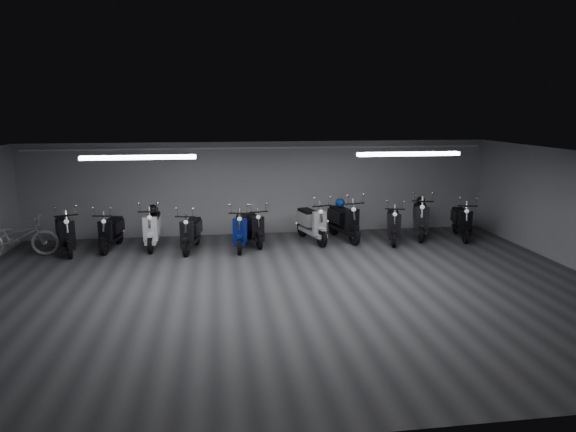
{
  "coord_description": "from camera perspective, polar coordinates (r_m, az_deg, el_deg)",
  "views": [
    {
      "loc": [
        -1.37,
        -10.11,
        3.75
      ],
      "look_at": [
        0.42,
        2.5,
        1.05
      ],
      "focal_mm": 31.56,
      "sensor_mm": 36.0,
      "label": 1
    }
  ],
  "objects": [
    {
      "name": "scooter_9",
      "position": [
        15.45,
        14.72,
        0.37
      ],
      "size": [
        1.29,
        2.12,
        1.49
      ],
      "primitive_type": null,
      "rotation": [
        0.0,
        0.0,
        -0.34
      ],
      "color": "black",
      "rests_on": "floor"
    },
    {
      "name": "helmet_1",
      "position": [
        15.67,
        14.72,
        1.67
      ],
      "size": [
        0.26,
        0.26,
        0.26
      ],
      "primitive_type": "sphere",
      "color": "black",
      "rests_on": "scooter_9"
    },
    {
      "name": "ceiling",
      "position": [
        10.24,
        -0.37,
        6.68
      ],
      "size": [
        14.0,
        10.0,
        0.01
      ],
      "primitive_type": "cube",
      "color": "gray",
      "rests_on": "ground"
    },
    {
      "name": "scooter_2",
      "position": [
        14.32,
        -15.03,
        -0.73
      ],
      "size": [
        0.63,
        1.88,
        1.4
      ],
      "primitive_type": null,
      "rotation": [
        0.0,
        0.0,
        -0.0
      ],
      "color": "white",
      "rests_on": "floor"
    },
    {
      "name": "scooter_4",
      "position": [
        13.81,
        -5.3,
        -0.9
      ],
      "size": [
        0.84,
        1.91,
        1.37
      ],
      "primitive_type": null,
      "rotation": [
        0.0,
        0.0,
        -0.13
      ],
      "color": "navy",
      "rests_on": "floor"
    },
    {
      "name": "scooter_6",
      "position": [
        14.47,
        2.7,
        -0.14
      ],
      "size": [
        1.12,
        2.03,
        1.43
      ],
      "primitive_type": null,
      "rotation": [
        0.0,
        0.0,
        0.26
      ],
      "color": "#B0B0B4",
      "rests_on": "floor"
    },
    {
      "name": "back_wall",
      "position": [
        15.35,
        -2.88,
        3.15
      ],
      "size": [
        14.0,
        0.01,
        2.8
      ],
      "primitive_type": "cube",
      "color": "gray",
      "rests_on": "ground"
    },
    {
      "name": "floor",
      "position": [
        10.87,
        -0.35,
        -8.24
      ],
      "size": [
        14.0,
        10.0,
        0.01
      ],
      "primitive_type": "cube",
      "color": "#37373A",
      "rests_on": "ground"
    },
    {
      "name": "helmet_0",
      "position": [
        14.52,
        -14.98,
        0.7
      ],
      "size": [
        0.29,
        0.29,
        0.29
      ],
      "primitive_type": "sphere",
      "color": "black",
      "rests_on": "scooter_2"
    },
    {
      "name": "fluor_strip_left",
      "position": [
        11.27,
        -16.48,
        6.34
      ],
      "size": [
        2.4,
        0.18,
        0.08
      ],
      "primitive_type": "cube",
      "color": "white",
      "rests_on": "ceiling"
    },
    {
      "name": "scooter_0",
      "position": [
        14.54,
        -23.85,
        -1.18
      ],
      "size": [
        1.27,
        1.98,
        1.4
      ],
      "primitive_type": null,
      "rotation": [
        0.0,
        0.0,
        0.38
      ],
      "color": "black",
      "rests_on": "floor"
    },
    {
      "name": "front_wall",
      "position": [
        5.78,
        6.5,
        -12.09
      ],
      "size": [
        14.0,
        0.01,
        2.8
      ],
      "primitive_type": "cube",
      "color": "gray",
      "rests_on": "ground"
    },
    {
      "name": "scooter_3",
      "position": [
        13.8,
        -10.88,
        -1.22
      ],
      "size": [
        0.91,
        1.83,
        1.31
      ],
      "primitive_type": null,
      "rotation": [
        0.0,
        0.0,
        -0.19
      ],
      "color": "black",
      "rests_on": "floor"
    },
    {
      "name": "scooter_10",
      "position": [
        15.67,
        18.99,
        -0.01
      ],
      "size": [
        1.01,
        1.9,
        1.35
      ],
      "primitive_type": null,
      "rotation": [
        0.0,
        0.0,
        -0.24
      ],
      "color": "black",
      "rests_on": "floor"
    },
    {
      "name": "conduit",
      "position": [
        15.13,
        -2.9,
        7.67
      ],
      "size": [
        13.6,
        0.05,
        0.05
      ],
      "primitive_type": "cylinder",
      "rotation": [
        0.0,
        1.57,
        0.0
      ],
      "color": "white",
      "rests_on": "back_wall"
    },
    {
      "name": "scooter_8",
      "position": [
        14.75,
        11.82,
        -0.35
      ],
      "size": [
        1.1,
        1.89,
        1.33
      ],
      "primitive_type": null,
      "rotation": [
        0.0,
        0.0,
        -0.3
      ],
      "color": "black",
      "rests_on": "floor"
    },
    {
      "name": "helmet_2",
      "position": [
        14.94,
        5.89,
        1.49
      ],
      "size": [
        0.28,
        0.28,
        0.28
      ],
      "primitive_type": "sphere",
      "color": "navy",
      "rests_on": "scooter_7"
    },
    {
      "name": "scooter_7",
      "position": [
        14.76,
        6.34,
        0.1
      ],
      "size": [
        1.07,
        2.07,
        1.47
      ],
      "primitive_type": null,
      "rotation": [
        0.0,
        0.0,
        0.22
      ],
      "color": "black",
      "rests_on": "floor"
    },
    {
      "name": "bicycle",
      "position": [
        14.73,
        -28.27,
        -1.67
      ],
      "size": [
        2.04,
        0.89,
        1.28
      ],
      "primitive_type": "imported",
      "rotation": [
        0.0,
        0.0,
        1.67
      ],
      "color": "silver",
      "rests_on": "floor"
    },
    {
      "name": "scooter_1",
      "position": [
        14.48,
        -19.33,
        -1.08
      ],
      "size": [
        0.82,
        1.8,
        1.3
      ],
      "primitive_type": null,
      "rotation": [
        0.0,
        0.0,
        -0.14
      ],
      "color": "black",
      "rests_on": "floor"
    },
    {
      "name": "fluor_strip_right",
      "position": [
        11.98,
        13.43,
        6.81
      ],
      "size": [
        2.4,
        0.18,
        0.08
      ],
      "primitive_type": "cube",
      "color": "white",
      "rests_on": "ceiling"
    },
    {
      "name": "scooter_5",
      "position": [
        14.22,
        -3.87,
        -0.67
      ],
      "size": [
        0.86,
        1.8,
        1.29
      ],
      "primitive_type": null,
      "rotation": [
        0.0,
        0.0,
        0.17
      ],
      "color": "black",
      "rests_on": "floor"
    }
  ]
}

